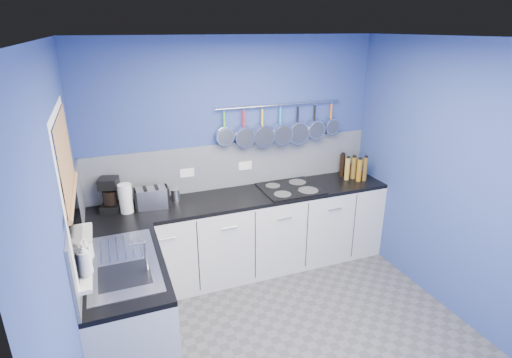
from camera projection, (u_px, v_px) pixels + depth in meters
floor at (292, 340)px, 3.53m from camera, size 3.20×3.00×0.02m
ceiling at (304, 37)px, 2.63m from camera, size 3.20×3.00×0.02m
wall_back at (235, 155)px, 4.40m from camera, size 3.20×0.02×2.50m
wall_front at (451, 348)px, 1.76m from camera, size 3.20×0.02×2.50m
wall_left at (69, 250)px, 2.54m from camera, size 0.02×3.00×2.50m
wall_right at (457, 183)px, 3.62m from camera, size 0.02×3.00×2.50m
backsplash_back at (236, 165)px, 4.41m from camera, size 3.20×0.02×0.50m
backsplash_left at (78, 223)px, 3.11m from camera, size 0.02×1.80×0.50m
cabinet_run_back at (246, 234)px, 4.42m from camera, size 3.20×0.60×0.86m
worktop_back at (245, 197)px, 4.26m from camera, size 3.20×0.60×0.04m
cabinet_run_left at (130, 314)px, 3.20m from camera, size 0.60×1.20×0.86m
worktop_left at (123, 265)px, 3.04m from camera, size 0.60×1.20×0.04m
window_frame at (69, 188)px, 2.71m from camera, size 0.01×1.00×1.10m
window_glass at (70, 188)px, 2.71m from camera, size 0.01×0.90×1.00m
bamboo_blind at (66, 156)px, 2.63m from camera, size 0.01×0.90×0.55m
window_sill at (85, 254)px, 2.90m from camera, size 0.10×0.98×0.03m
sink_unit at (123, 263)px, 3.03m from camera, size 0.50×0.95×0.01m
mixer_tap at (146, 256)px, 2.88m from camera, size 0.12×0.08×0.26m
socket_left at (187, 173)px, 4.23m from camera, size 0.15×0.01×0.09m
socket_right at (245, 166)px, 4.44m from camera, size 0.15×0.01×0.09m
pot_rail at (280, 105)px, 4.33m from camera, size 1.45×0.02×0.02m
soap_bottle_a at (84, 259)px, 2.59m from camera, size 0.11×0.11×0.24m
soap_bottle_b at (85, 248)px, 2.77m from camera, size 0.10×0.10×0.17m
paper_towel at (126, 198)px, 3.82m from camera, size 0.15×0.15×0.28m
coffee_maker at (110, 194)px, 3.86m from camera, size 0.23×0.24×0.32m
toaster at (152, 198)px, 3.94m from camera, size 0.33×0.21×0.20m
canister at (176, 195)px, 4.09m from camera, size 0.11×0.11×0.13m
hob at (290, 188)px, 4.41m from camera, size 0.63×0.56×0.01m
pan_0 at (225, 128)px, 4.17m from camera, size 0.19×0.06×0.38m
pan_1 at (244, 127)px, 4.25m from camera, size 0.22×0.09×0.41m
pan_2 at (262, 127)px, 4.32m from camera, size 0.24×0.10×0.43m
pan_3 at (280, 125)px, 4.39m from camera, size 0.23×0.12×0.42m
pan_4 at (298, 124)px, 4.47m from camera, size 0.26×0.08×0.45m
pan_5 at (315, 121)px, 4.53m from camera, size 0.21×0.10×0.40m
pan_6 at (331, 118)px, 4.60m from camera, size 0.18×0.08×0.37m
condiment_0 at (355, 168)px, 4.80m from camera, size 0.05×0.05×0.18m
condiment_1 at (349, 170)px, 4.80m from camera, size 0.06×0.06×0.13m
condiment_2 at (342, 165)px, 4.75m from camera, size 0.06×0.06×0.27m
condiment_3 at (359, 169)px, 4.73m from camera, size 0.07×0.07×0.19m
condiment_4 at (354, 168)px, 4.68m from camera, size 0.06×0.06×0.26m
condiment_5 at (347, 169)px, 4.65m from camera, size 0.06×0.06×0.26m
condiment_6 at (365, 169)px, 4.61m from camera, size 0.05×0.05×0.28m
condiment_7 at (359, 170)px, 4.60m from camera, size 0.06×0.06×0.26m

